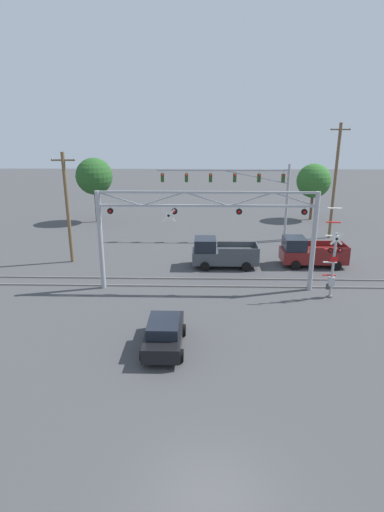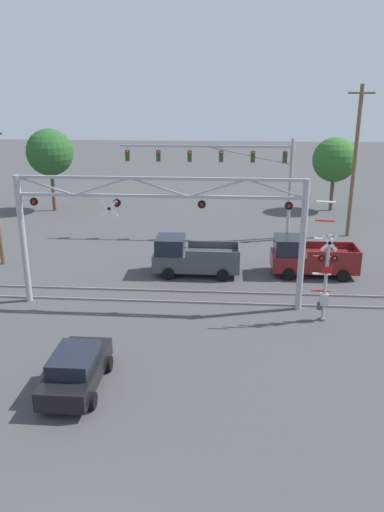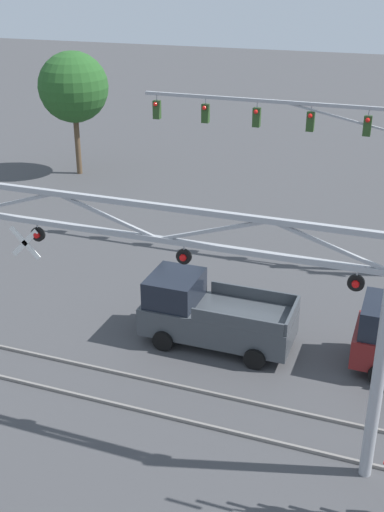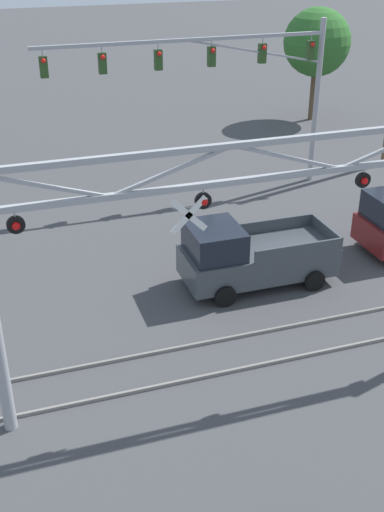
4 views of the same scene
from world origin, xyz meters
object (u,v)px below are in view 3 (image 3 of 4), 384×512
Objects in this scene: crossing_gantry at (110,280)px; pickup_truck_lead at (210,314)px; traffic_signal_span at (341,141)px; background_tree_far_left_verge at (73,87)px.

crossing_gantry is 2.80× the size of pickup_truck_lead.
pickup_truck_lead is at bearing -109.08° from traffic_signal_span.
pickup_truck_lead is (1.21, 4.55, -3.19)m from crossing_gantry.
background_tree_far_left_verge is at bearing 121.75° from crossing_gantry.
crossing_gantry is 5.69m from pickup_truck_lead.
traffic_signal_span is at bearing 72.41° from crossing_gantry.
background_tree_far_left_verge is (-12.29, 19.86, 0.92)m from crossing_gantry.
background_tree_far_left_verge is (-13.50, 15.31, 4.11)m from pickup_truck_lead.
crossing_gantry reaches higher than pickup_truck_lead.
crossing_gantry is 23.37m from background_tree_far_left_verge.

